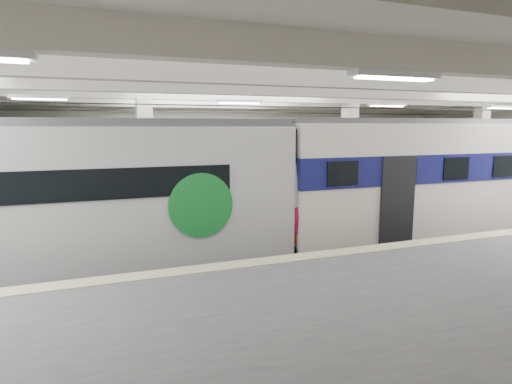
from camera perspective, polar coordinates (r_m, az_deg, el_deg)
name	(u,v)px	position (r m, az deg, el deg)	size (l,w,h in m)	color
station_hall	(285,160)	(11.17, 3.86, 4.24)	(36.00, 24.00, 5.75)	black
modern_emu	(108,202)	(12.04, -19.12, -1.27)	(13.31, 2.75, 4.32)	silver
older_rer	(445,178)	(16.79, 23.88, 1.76)	(13.20, 2.92, 4.37)	white
far_train	(28,178)	(17.62, -28.08, 1.71)	(13.86, 3.41, 4.40)	silver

